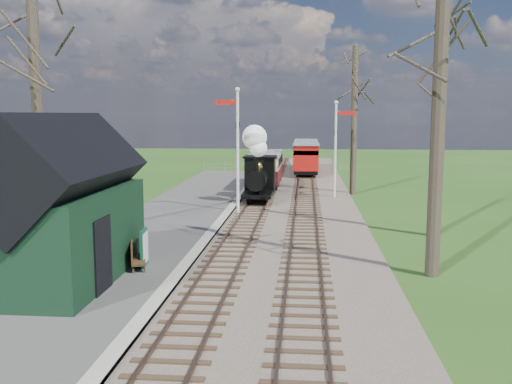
{
  "coord_description": "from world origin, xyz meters",
  "views": [
    {
      "loc": [
        2.6,
        -11.43,
        4.93
      ],
      "look_at": [
        0.47,
        12.85,
        1.6
      ],
      "focal_mm": 40.0,
      "sensor_mm": 36.0,
      "label": 1
    }
  ],
  "objects_px": {
    "station_shed": "(62,209)",
    "red_carriage_a": "(306,158)",
    "locomotive": "(258,169)",
    "semaphore_near": "(236,142)",
    "sign_board": "(144,248)",
    "person": "(119,246)",
    "semaphore_far": "(337,142)",
    "coach": "(266,168)",
    "red_carriage_b": "(306,153)",
    "bench": "(135,255)"
  },
  "relations": [
    {
      "from": "semaphore_far",
      "to": "coach",
      "type": "height_order",
      "value": "semaphore_far"
    },
    {
      "from": "semaphore_near",
      "to": "red_carriage_b",
      "type": "distance_m",
      "value": 23.89
    },
    {
      "from": "station_shed",
      "to": "bench",
      "type": "xyz_separation_m",
      "value": [
        1.63,
        1.45,
        -1.67
      ]
    },
    {
      "from": "station_shed",
      "to": "red_carriage_a",
      "type": "distance_m",
      "value": 30.85
    },
    {
      "from": "red_carriage_a",
      "to": "locomotive",
      "type": "bearing_deg",
      "value": -100.35
    },
    {
      "from": "red_carriage_b",
      "to": "coach",
      "type": "bearing_deg",
      "value": -100.72
    },
    {
      "from": "red_carriage_a",
      "to": "red_carriage_b",
      "type": "height_order",
      "value": "same"
    },
    {
      "from": "coach",
      "to": "red_carriage_b",
      "type": "xyz_separation_m",
      "value": [
        2.6,
        13.74,
        0.04
      ]
    },
    {
      "from": "bench",
      "to": "person",
      "type": "height_order",
      "value": "person"
    },
    {
      "from": "semaphore_far",
      "to": "person",
      "type": "bearing_deg",
      "value": -114.02
    },
    {
      "from": "red_carriage_b",
      "to": "red_carriage_a",
      "type": "bearing_deg",
      "value": -90.0
    },
    {
      "from": "sign_board",
      "to": "bench",
      "type": "xyz_separation_m",
      "value": [
        -0.24,
        -0.21,
        -0.19
      ]
    },
    {
      "from": "locomotive",
      "to": "semaphore_near",
      "type": "bearing_deg",
      "value": -101.39
    },
    {
      "from": "red_carriage_b",
      "to": "sign_board",
      "type": "relative_size",
      "value": 4.29
    },
    {
      "from": "semaphore_far",
      "to": "coach",
      "type": "xyz_separation_m",
      "value": [
        -4.37,
        3.82,
        -1.92
      ]
    },
    {
      "from": "semaphore_near",
      "to": "person",
      "type": "height_order",
      "value": "semaphore_near"
    },
    {
      "from": "semaphore_near",
      "to": "locomotive",
      "type": "relative_size",
      "value": 1.48
    },
    {
      "from": "locomotive",
      "to": "bench",
      "type": "xyz_separation_m",
      "value": [
        -2.66,
        -14.31,
        -1.35
      ]
    },
    {
      "from": "station_shed",
      "to": "sign_board",
      "type": "bearing_deg",
      "value": 41.55
    },
    {
      "from": "semaphore_near",
      "to": "locomotive",
      "type": "height_order",
      "value": "semaphore_near"
    },
    {
      "from": "person",
      "to": "red_carriage_a",
      "type": "bearing_deg",
      "value": -18.21
    },
    {
      "from": "station_shed",
      "to": "red_carriage_a",
      "type": "xyz_separation_m",
      "value": [
        6.9,
        30.05,
        -0.79
      ]
    },
    {
      "from": "station_shed",
      "to": "coach",
      "type": "xyz_separation_m",
      "value": [
        4.3,
        21.82,
        -0.84
      ]
    },
    {
      "from": "sign_board",
      "to": "person",
      "type": "bearing_deg",
      "value": -149.17
    },
    {
      "from": "coach",
      "to": "sign_board",
      "type": "relative_size",
      "value": 5.74
    },
    {
      "from": "coach",
      "to": "red_carriage_a",
      "type": "distance_m",
      "value": 8.64
    },
    {
      "from": "coach",
      "to": "locomotive",
      "type": "bearing_deg",
      "value": -90.11
    },
    {
      "from": "semaphore_near",
      "to": "semaphore_far",
      "type": "xyz_separation_m",
      "value": [
        5.14,
        6.0,
        -0.27
      ]
    },
    {
      "from": "red_carriage_a",
      "to": "person",
      "type": "distance_m",
      "value": 29.35
    },
    {
      "from": "red_carriage_a",
      "to": "red_carriage_b",
      "type": "xyz_separation_m",
      "value": [
        0.0,
        5.5,
        0.0
      ]
    },
    {
      "from": "semaphore_far",
      "to": "bench",
      "type": "distance_m",
      "value": 18.2
    },
    {
      "from": "semaphore_far",
      "to": "person",
      "type": "relative_size",
      "value": 4.04
    },
    {
      "from": "semaphore_near",
      "to": "red_carriage_a",
      "type": "bearing_deg",
      "value": 79.43
    },
    {
      "from": "person",
      "to": "station_shed",
      "type": "bearing_deg",
      "value": 129.2
    },
    {
      "from": "red_carriage_b",
      "to": "bench",
      "type": "relative_size",
      "value": 3.24
    },
    {
      "from": "coach",
      "to": "person",
      "type": "xyz_separation_m",
      "value": [
        -3.09,
        -20.56,
        -0.52
      ]
    },
    {
      "from": "red_carriage_a",
      "to": "person",
      "type": "height_order",
      "value": "red_carriage_a"
    },
    {
      "from": "red_carriage_b",
      "to": "person",
      "type": "distance_m",
      "value": 34.76
    },
    {
      "from": "semaphore_near",
      "to": "coach",
      "type": "bearing_deg",
      "value": 85.52
    },
    {
      "from": "bench",
      "to": "semaphore_far",
      "type": "bearing_deg",
      "value": 66.96
    },
    {
      "from": "semaphore_near",
      "to": "red_carriage_a",
      "type": "relative_size",
      "value": 1.24
    },
    {
      "from": "semaphore_near",
      "to": "locomotive",
      "type": "xyz_separation_m",
      "value": [
        0.76,
        3.76,
        -1.68
      ]
    },
    {
      "from": "red_carriage_b",
      "to": "person",
      "type": "height_order",
      "value": "red_carriage_b"
    },
    {
      "from": "locomotive",
      "to": "red_carriage_b",
      "type": "bearing_deg",
      "value": 82.48
    },
    {
      "from": "locomotive",
      "to": "red_carriage_a",
      "type": "xyz_separation_m",
      "value": [
        2.61,
        14.29,
        -0.47
      ]
    },
    {
      "from": "locomotive",
      "to": "coach",
      "type": "distance_m",
      "value": 6.08
    },
    {
      "from": "semaphore_near",
      "to": "red_carriage_a",
      "type": "height_order",
      "value": "semaphore_near"
    },
    {
      "from": "coach",
      "to": "red_carriage_b",
      "type": "relative_size",
      "value": 1.34
    },
    {
      "from": "station_shed",
      "to": "semaphore_near",
      "type": "xyz_separation_m",
      "value": [
        3.53,
        12.0,
        1.35
      ]
    },
    {
      "from": "semaphore_far",
      "to": "locomotive",
      "type": "bearing_deg",
      "value": -152.93
    }
  ]
}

